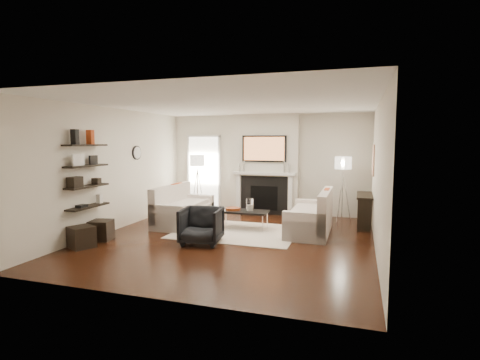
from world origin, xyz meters
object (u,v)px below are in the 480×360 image
(coffee_table, at_px, (243,211))
(armchair, at_px, (201,224))
(loveseat_right_base, at_px, (309,223))
(ottoman_near, at_px, (101,230))
(loveseat_left_base, at_px, (184,215))
(lamp_left_shade, at_px, (197,160))
(lamp_right_shade, at_px, (343,163))

(coffee_table, relative_size, armchair, 1.43)
(coffee_table, bearing_deg, armchair, -106.83)
(loveseat_right_base, xyz_separation_m, armchair, (-1.89, -1.49, 0.18))
(armchair, bearing_deg, ottoman_near, -177.12)
(loveseat_left_base, xyz_separation_m, lamp_left_shade, (-0.31, 1.51, 1.24))
(loveseat_right_base, xyz_separation_m, lamp_right_shade, (0.62, 1.46, 1.24))
(lamp_right_shade, bearing_deg, loveseat_left_base, -157.15)
(loveseat_right_base, height_order, lamp_right_shade, lamp_right_shade)
(loveseat_right_base, relative_size, coffee_table, 1.64)
(coffee_table, bearing_deg, loveseat_left_base, 178.36)
(coffee_table, relative_size, lamp_right_shade, 2.75)
(loveseat_right_base, relative_size, ottoman_near, 4.50)
(armchair, distance_m, lamp_left_shade, 3.43)
(loveseat_left_base, distance_m, lamp_left_shade, 1.98)
(loveseat_left_base, relative_size, lamp_left_shade, 4.50)
(coffee_table, height_order, lamp_left_shade, lamp_left_shade)
(loveseat_right_base, distance_m, lamp_left_shade, 3.80)
(lamp_left_shade, bearing_deg, lamp_right_shade, 0.10)
(loveseat_right_base, distance_m, lamp_right_shade, 2.01)
(lamp_left_shade, bearing_deg, loveseat_left_base, -78.31)
(loveseat_left_base, distance_m, armchair, 1.81)
(lamp_right_shade, bearing_deg, ottoman_near, -143.56)
(lamp_left_shade, distance_m, ottoman_near, 3.61)
(loveseat_left_base, xyz_separation_m, armchair, (1.09, -1.44, 0.18))
(armchair, xyz_separation_m, ottoman_near, (-2.02, -0.38, -0.19))
(loveseat_right_base, bearing_deg, loveseat_left_base, -179.05)
(coffee_table, distance_m, ottoman_near, 3.03)
(armchair, relative_size, lamp_right_shade, 1.93)
(loveseat_right_base, distance_m, armchair, 2.41)
(loveseat_left_base, height_order, coffee_table, same)
(loveseat_left_base, bearing_deg, loveseat_right_base, 0.95)
(loveseat_right_base, bearing_deg, armchair, -141.68)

